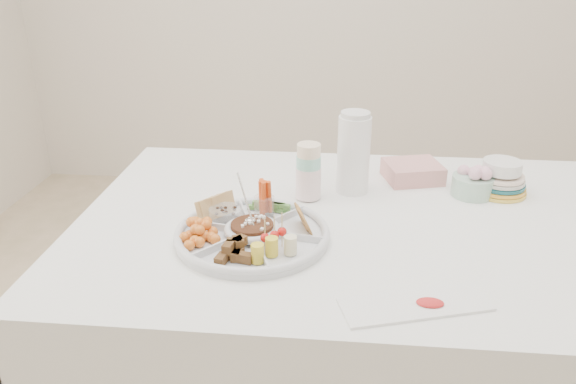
# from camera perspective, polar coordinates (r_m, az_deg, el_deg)

# --- Properties ---
(dining_table) EXTENTS (1.52, 1.02, 0.76)m
(dining_table) POSITION_cam_1_polar(r_m,az_deg,el_deg) (1.73, 6.64, -14.08)
(dining_table) COLOR white
(dining_table) RESTS_ON floor
(party_tray) EXTENTS (0.44, 0.44, 0.04)m
(party_tray) POSITION_cam_1_polar(r_m,az_deg,el_deg) (1.40, -3.66, -4.06)
(party_tray) COLOR white
(party_tray) RESTS_ON dining_table
(bean_dip) EXTENTS (0.12, 0.12, 0.04)m
(bean_dip) POSITION_cam_1_polar(r_m,az_deg,el_deg) (1.40, -3.66, -3.78)
(bean_dip) COLOR #5D2B1F
(bean_dip) RESTS_ON party_tray
(tortillas) EXTENTS (0.10, 0.10, 0.05)m
(tortillas) POSITION_cam_1_polar(r_m,az_deg,el_deg) (1.42, 1.48, -2.67)
(tortillas) COLOR #A2783A
(tortillas) RESTS_ON party_tray
(carrot_cucumber) EXTENTS (0.12, 0.12, 0.10)m
(carrot_cucumber) POSITION_cam_1_polar(r_m,az_deg,el_deg) (1.50, -2.10, -0.39)
(carrot_cucumber) COLOR #E44F18
(carrot_cucumber) RESTS_ON party_tray
(pita_raisins) EXTENTS (0.14, 0.14, 0.06)m
(pita_raisins) POSITION_cam_1_polar(r_m,az_deg,el_deg) (1.48, -6.99, -1.62)
(pita_raisins) COLOR #EEC47E
(pita_raisins) RESTS_ON party_tray
(cherries) EXTENTS (0.14, 0.14, 0.05)m
(cherries) POSITION_cam_1_polar(r_m,az_deg,el_deg) (1.38, -8.98, -4.16)
(cherries) COLOR orange
(cherries) RESTS_ON party_tray
(granola_chunks) EXTENTS (0.11, 0.11, 0.04)m
(granola_chunks) POSITION_cam_1_polar(r_m,az_deg,el_deg) (1.29, -5.53, -6.14)
(granola_chunks) COLOR #3F2918
(granola_chunks) RESTS_ON party_tray
(banana_tomato) EXTENTS (0.11, 0.11, 0.08)m
(banana_tomato) POSITION_cam_1_polar(r_m,az_deg,el_deg) (1.30, 0.09, -4.57)
(banana_tomato) COLOR #F9E865
(banana_tomato) RESTS_ON party_tray
(cup_stack) EXTENTS (0.08, 0.08, 0.20)m
(cup_stack) POSITION_cam_1_polar(r_m,az_deg,el_deg) (1.60, 2.10, 2.66)
(cup_stack) COLOR silver
(cup_stack) RESTS_ON dining_table
(thermos) EXTENTS (0.10, 0.10, 0.25)m
(thermos) POSITION_cam_1_polar(r_m,az_deg,el_deg) (1.65, 6.68, 4.08)
(thermos) COLOR white
(thermos) RESTS_ON dining_table
(flower_bowl) EXTENTS (0.13, 0.13, 0.09)m
(flower_bowl) POSITION_cam_1_polar(r_m,az_deg,el_deg) (1.72, 18.27, 1.05)
(flower_bowl) COLOR #AAEBBC
(flower_bowl) RESTS_ON dining_table
(napkin_stack) EXTENTS (0.20, 0.18, 0.05)m
(napkin_stack) POSITION_cam_1_polar(r_m,az_deg,el_deg) (1.79, 12.54, 2.05)
(napkin_stack) COLOR #DC9490
(napkin_stack) RESTS_ON dining_table
(plate_stack) EXTENTS (0.17, 0.17, 0.10)m
(plate_stack) POSITION_cam_1_polar(r_m,az_deg,el_deg) (1.76, 20.78, 1.42)
(plate_stack) COLOR gold
(plate_stack) RESTS_ON dining_table
(placemat) EXTENTS (0.32, 0.19, 0.01)m
(placemat) POSITION_cam_1_polar(r_m,az_deg,el_deg) (1.20, 12.77, -11.07)
(placemat) COLOR white
(placemat) RESTS_ON dining_table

